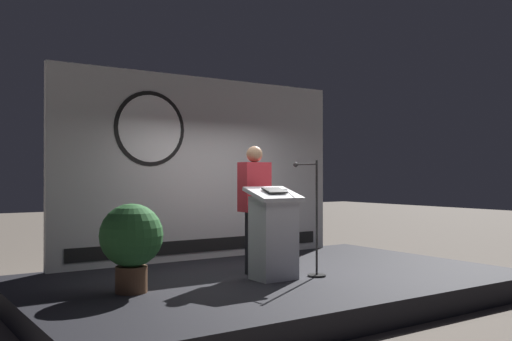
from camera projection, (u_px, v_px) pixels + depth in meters
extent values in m
plane|color=#6B6056|center=(272.00, 298.00, 7.56)|extent=(40.00, 40.00, 0.00)
cube|color=black|center=(272.00, 287.00, 7.57)|extent=(6.40, 4.00, 0.30)
cube|color=silver|center=(204.00, 168.00, 9.11)|extent=(4.92, 0.10, 2.89)
cylinder|color=black|center=(150.00, 129.00, 8.53)|extent=(1.13, 0.02, 1.13)
cylinder|color=white|center=(150.00, 129.00, 8.52)|extent=(1.01, 0.02, 1.01)
cube|color=black|center=(206.00, 245.00, 9.05)|extent=(4.43, 0.02, 0.20)
cube|color=silver|center=(274.00, 238.00, 7.28)|extent=(0.52, 0.40, 1.06)
cube|color=silver|center=(274.00, 194.00, 7.29)|extent=(0.64, 0.49, 0.19)
cube|color=black|center=(275.00, 190.00, 7.27)|extent=(0.28, 0.20, 0.08)
cylinder|color=black|center=(254.00, 243.00, 7.69)|extent=(0.26, 0.26, 0.84)
cube|color=red|center=(254.00, 187.00, 7.70)|extent=(0.40, 0.24, 0.67)
sphere|color=#997051|center=(254.00, 154.00, 7.70)|extent=(0.22, 0.22, 0.22)
cylinder|color=black|center=(317.00, 275.00, 7.49)|extent=(0.24, 0.24, 0.02)
cylinder|color=black|center=(317.00, 218.00, 7.49)|extent=(0.03, 0.03, 1.53)
cylinder|color=black|center=(306.00, 164.00, 7.68)|extent=(0.02, 0.45, 0.02)
sphere|color=#262626|center=(296.00, 165.00, 7.87)|extent=(0.07, 0.07, 0.07)
cylinder|color=brown|center=(131.00, 279.00, 6.46)|extent=(0.36, 0.36, 0.30)
sphere|color=#2D6B33|center=(131.00, 235.00, 6.47)|extent=(0.72, 0.72, 0.72)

